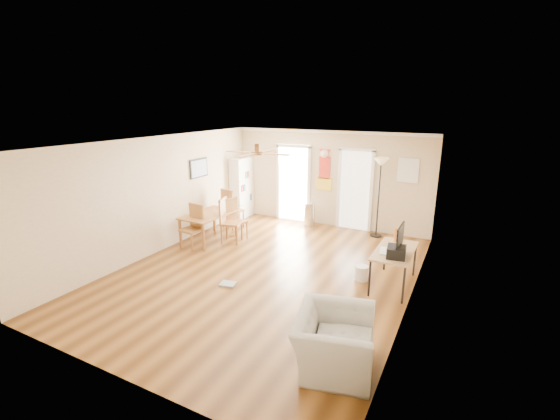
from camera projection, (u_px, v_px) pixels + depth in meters
The scene contains 29 objects.
floor at pixel (266, 272), 7.63m from camera, with size 7.00×7.00×0.00m, color brown.
ceiling at pixel (265, 142), 6.93m from camera, with size 5.50×7.00×0.00m, color silver, non-canonical shape.
wall_back at pixel (329, 179), 10.27m from camera, with size 5.50×0.04×2.60m, color beige, non-canonical shape.
wall_front at pixel (115, 285), 4.28m from camera, with size 5.50×0.04×2.60m, color beige, non-canonical shape.
wall_left at pixel (159, 195), 8.49m from camera, with size 0.04×7.00×2.60m, color beige, non-canonical shape.
wall_right at pixel (415, 231), 6.07m from camera, with size 0.04×7.00×2.60m, color beige, non-canonical shape.
crown_molding at pixel (265, 144), 6.94m from camera, with size 5.50×7.00×0.08m, color white, non-canonical shape.
kitchen_doorway at pixel (293, 184), 10.79m from camera, with size 0.90×0.10×2.10m, color white, non-canonical shape.
bathroom_doorway at pixel (355, 191), 10.00m from camera, with size 0.80×0.10×2.10m, color white, non-canonical shape.
wall_decal at pixel (324, 170), 10.24m from camera, with size 0.46×0.03×1.10m, color red.
ac_grille at pixel (408, 170), 9.24m from camera, with size 0.50×0.04×0.60m, color white.
framed_poster at pixel (199, 168), 9.57m from camera, with size 0.04×0.66×0.48m, color black.
ceiling_fan at pixel (257, 153), 6.71m from camera, with size 1.24×1.24×0.20m, color #593819, non-canonical shape.
bookshelf at pixel (242, 188), 11.16m from camera, with size 0.35×0.79×1.77m, color white, non-canonical shape.
dining_table at pixel (209, 227), 9.31m from camera, with size 0.83×1.38×0.69m, color #9B6432, non-canonical shape.
dining_chair_right_a at pixel (236, 220), 9.35m from camera, with size 0.42×0.42×1.01m, color #996231, non-canonical shape.
dining_chair_right_b at pixel (231, 221), 9.16m from camera, with size 0.45×0.45×1.08m, color #935F2F, non-canonical shape.
dining_chair_near at pixel (191, 227), 8.76m from camera, with size 0.42×0.42×1.02m, color olive, non-canonical shape.
dining_chair_far at pixel (233, 208), 10.23m from camera, with size 0.45×0.45×1.09m, color olive, non-canonical shape.
trash_can at pixel (309, 214), 10.43m from camera, with size 0.30×0.30×0.65m, color silver.
torchiere_lamp at pixel (379, 198), 9.43m from camera, with size 0.38×0.38×2.00m, color black, non-canonical shape.
computer_desk at pixel (393, 268), 6.99m from camera, with size 0.66×1.31×0.70m, color tan, non-canonical shape.
imac at pixel (400, 240), 6.61m from camera, with size 0.08×0.59×0.55m, color black, non-canonical shape.
keyboard at pixel (384, 251), 6.84m from camera, with size 0.13×0.39×0.01m, color silver.
printer at pixel (396, 252), 6.56m from camera, with size 0.31×0.37×0.19m, color black.
orange_bottle at pixel (396, 235), 7.28m from camera, with size 0.09×0.09×0.26m, color #CD5F12.
wastebasket_a at pixel (362, 273), 7.24m from camera, with size 0.25×0.25×0.29m, color silver.
floor_cloth at pixel (228, 284), 7.07m from camera, with size 0.29×0.23×0.04m, color gray.
armchair at pixel (334, 341), 4.82m from camera, with size 1.10×0.96×0.72m, color #AEAFA9.
Camera 1 is at (3.45, -6.10, 3.28)m, focal length 24.26 mm.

